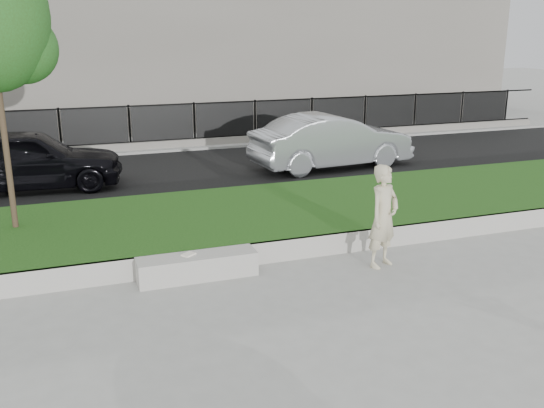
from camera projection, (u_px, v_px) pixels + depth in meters
name	position (u px, v px, depth m)	size (l,w,h in m)	color
ground	(264.00, 289.00, 9.76)	(90.00, 90.00, 0.00)	gray
grass_bank	(216.00, 223.00, 12.41)	(34.00, 4.00, 0.40)	#0E330C
grass_kerb	(245.00, 255.00, 10.64)	(34.00, 0.08, 0.40)	#AAA69F
street	(168.00, 173.00, 17.44)	(34.00, 7.00, 0.04)	black
far_pavement	(145.00, 145.00, 21.49)	(34.00, 3.00, 0.12)	gray
iron_fence	(148.00, 136.00, 20.45)	(32.00, 0.30, 1.50)	slate
building_facade	(115.00, 6.00, 26.44)	(34.00, 10.00, 10.00)	slate
stone_bench	(197.00, 266.00, 10.13)	(2.00, 0.50, 0.41)	#AAA69F
man	(384.00, 216.00, 10.47)	(0.66, 0.44, 1.82)	beige
book	(189.00, 254.00, 10.07)	(0.22, 0.16, 0.02)	white
car_dark	(29.00, 159.00, 15.46)	(1.85, 4.60, 1.57)	black
car_silver	(332.00, 141.00, 17.92)	(1.68, 4.82, 1.59)	#A0A3A8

